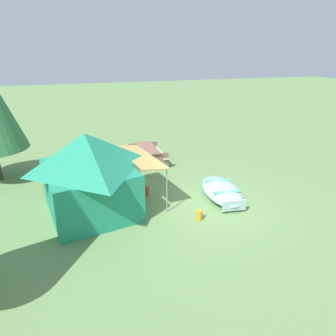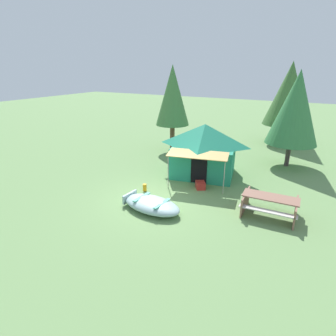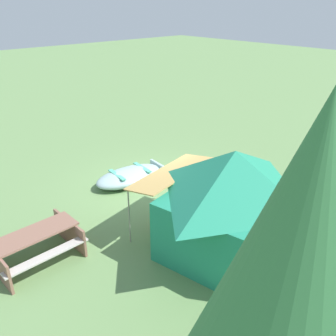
{
  "view_description": "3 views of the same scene",
  "coord_description": "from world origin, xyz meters",
  "px_view_note": "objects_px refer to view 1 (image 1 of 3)",
  "views": [
    {
      "loc": [
        -8.27,
        3.77,
        5.0
      ],
      "look_at": [
        0.69,
        1.06,
        1.22
      ],
      "focal_mm": 31.88,
      "sensor_mm": 36.0,
      "label": 1
    },
    {
      "loc": [
        5.38,
        -8.81,
        5.25
      ],
      "look_at": [
        0.17,
        0.83,
        1.17
      ],
      "focal_mm": 29.02,
      "sensor_mm": 36.0,
      "label": 2
    },
    {
      "loc": [
        6.82,
        8.14,
        5.67
      ],
      "look_at": [
        0.45,
        1.14,
        1.26
      ],
      "focal_mm": 38.8,
      "sensor_mm": 36.0,
      "label": 3
    }
  ],
  "objects_px": {
    "picnic_table": "(148,153)",
    "cooler_box": "(140,192)",
    "fuel_can": "(199,215)",
    "canvas_cabin_tent": "(89,172)",
    "beached_rowboat": "(222,191)"
  },
  "relations": [
    {
      "from": "canvas_cabin_tent",
      "to": "picnic_table",
      "type": "distance_m",
      "value": 4.71
    },
    {
      "from": "beached_rowboat",
      "to": "canvas_cabin_tent",
      "type": "distance_m",
      "value": 4.67
    },
    {
      "from": "canvas_cabin_tent",
      "to": "fuel_can",
      "type": "bearing_deg",
      "value": -116.37
    },
    {
      "from": "cooler_box",
      "to": "picnic_table",
      "type": "bearing_deg",
      "value": -17.8
    },
    {
      "from": "picnic_table",
      "to": "canvas_cabin_tent",
      "type": "bearing_deg",
      "value": 143.49
    },
    {
      "from": "canvas_cabin_tent",
      "to": "picnic_table",
      "type": "bearing_deg",
      "value": -36.51
    },
    {
      "from": "cooler_box",
      "to": "fuel_can",
      "type": "bearing_deg",
      "value": -146.07
    },
    {
      "from": "fuel_can",
      "to": "beached_rowboat",
      "type": "bearing_deg",
      "value": -48.66
    },
    {
      "from": "picnic_table",
      "to": "beached_rowboat",
      "type": "bearing_deg",
      "value": -156.63
    },
    {
      "from": "cooler_box",
      "to": "fuel_can",
      "type": "height_order",
      "value": "cooler_box"
    },
    {
      "from": "picnic_table",
      "to": "cooler_box",
      "type": "bearing_deg",
      "value": 162.2
    },
    {
      "from": "canvas_cabin_tent",
      "to": "cooler_box",
      "type": "height_order",
      "value": "canvas_cabin_tent"
    },
    {
      "from": "beached_rowboat",
      "to": "fuel_can",
      "type": "relative_size",
      "value": 7.97
    },
    {
      "from": "picnic_table",
      "to": "cooler_box",
      "type": "xyz_separation_m",
      "value": [
        -3.17,
        1.02,
        -0.33
      ]
    },
    {
      "from": "picnic_table",
      "to": "cooler_box",
      "type": "height_order",
      "value": "picnic_table"
    }
  ]
}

